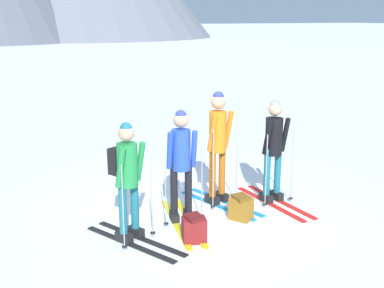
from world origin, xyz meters
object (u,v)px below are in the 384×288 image
skier_in_blue (181,160)px  backpack_on_snow_front (194,229)px  skier_in_orange (218,142)px  skier_in_black (274,147)px  skier_in_green (127,176)px  backpack_on_snow_beside (241,208)px

skier_in_blue → backpack_on_snow_front: 1.07m
skier_in_orange → skier_in_black: skier_in_orange is taller
skier_in_green → backpack_on_snow_beside: size_ratio=4.20×
skier_in_orange → skier_in_black: size_ratio=1.08×
skier_in_blue → skier_in_orange: skier_in_orange is taller
skier_in_green → backpack_on_snow_beside: skier_in_green is taller
skier_in_blue → backpack_on_snow_beside: 1.19m
skier_in_green → backpack_on_snow_beside: 1.91m
skier_in_blue → skier_in_green: bearing=-163.9°
backpack_on_snow_beside → skier_in_black: bearing=24.7°
skier_in_green → skier_in_orange: size_ratio=0.89×
skier_in_blue → skier_in_orange: (0.84, 0.37, 0.09)m
skier_in_blue → backpack_on_snow_front: (-0.15, -0.73, -0.77)m
skier_in_green → backpack_on_snow_front: bearing=-30.6°
skier_in_orange → skier_in_black: bearing=-22.8°
skier_in_blue → skier_in_black: 1.69m
skier_in_blue → backpack_on_snow_beside: (0.83, -0.38, -0.77)m
skier_in_blue → skier_in_orange: size_ratio=0.98×
skier_in_green → backpack_on_snow_front: 1.17m
skier_in_orange → backpack_on_snow_front: bearing=-132.1°
skier_in_blue → skier_in_orange: 0.93m
skier_in_blue → backpack_on_snow_beside: skier_in_blue is taller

